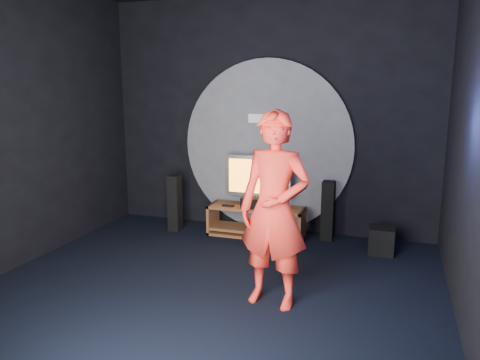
% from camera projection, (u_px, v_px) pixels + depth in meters
% --- Properties ---
extents(floor, '(5.00, 5.00, 0.00)m').
position_uv_depth(floor, '(206.00, 293.00, 5.06)').
color(floor, black).
rests_on(floor, ground).
extents(back_wall, '(5.00, 0.04, 3.50)m').
position_uv_depth(back_wall, '(268.00, 116.00, 7.03)').
color(back_wall, black).
rests_on(back_wall, ground).
extents(front_wall, '(5.00, 0.04, 3.50)m').
position_uv_depth(front_wall, '(13.00, 177.00, 2.39)').
color(front_wall, black).
rests_on(front_wall, ground).
extents(left_wall, '(0.04, 5.00, 3.50)m').
position_uv_depth(left_wall, '(7.00, 125.00, 5.49)').
color(left_wall, black).
rests_on(left_wall, ground).
extents(right_wall, '(0.04, 5.00, 3.50)m').
position_uv_depth(right_wall, '(478.00, 141.00, 3.94)').
color(right_wall, black).
rests_on(right_wall, ground).
extents(wall_disc_panel, '(2.60, 0.11, 2.60)m').
position_uv_depth(wall_disc_panel, '(267.00, 146.00, 7.07)').
color(wall_disc_panel, '#515156').
rests_on(wall_disc_panel, ground).
extents(media_console, '(1.42, 0.45, 0.45)m').
position_uv_depth(media_console, '(257.00, 223.00, 6.94)').
color(media_console, brown).
rests_on(media_console, ground).
extents(tv, '(0.98, 0.22, 0.75)m').
position_uv_depth(tv, '(258.00, 179.00, 6.87)').
color(tv, '#ABACB3').
rests_on(tv, media_console).
extents(center_speaker, '(0.40, 0.15, 0.15)m').
position_uv_depth(center_speaker, '(255.00, 203.00, 6.79)').
color(center_speaker, black).
rests_on(center_speaker, media_console).
extents(remote, '(0.18, 0.05, 0.02)m').
position_uv_depth(remote, '(228.00, 206.00, 6.90)').
color(remote, black).
rests_on(remote, media_console).
extents(tower_speaker_left, '(0.17, 0.19, 0.86)m').
position_uv_depth(tower_speaker_left, '(175.00, 203.00, 7.17)').
color(tower_speaker_left, black).
rests_on(tower_speaker_left, ground).
extents(tower_speaker_right, '(0.17, 0.19, 0.86)m').
position_uv_depth(tower_speaker_right, '(328.00, 211.00, 6.73)').
color(tower_speaker_right, black).
rests_on(tower_speaker_right, ground).
extents(subwoofer, '(0.33, 0.33, 0.36)m').
position_uv_depth(subwoofer, '(382.00, 241.00, 6.22)').
color(subwoofer, black).
rests_on(subwoofer, ground).
extents(player, '(0.78, 0.56, 1.98)m').
position_uv_depth(player, '(274.00, 210.00, 4.64)').
color(player, red).
rests_on(player, ground).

